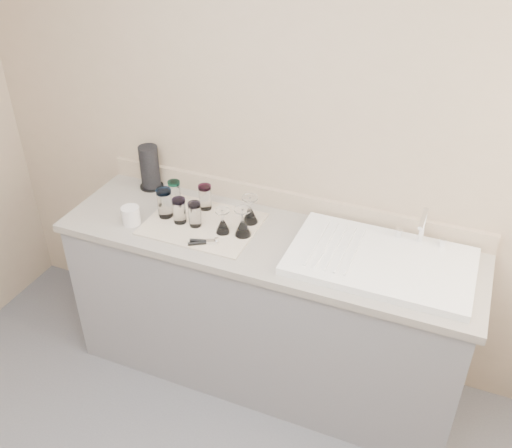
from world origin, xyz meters
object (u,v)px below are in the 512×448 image
at_px(tumbler_purple, 205,197).
at_px(goblet_back_right, 250,214).
at_px(goblet_front_left, 223,225).
at_px(tumbler_teal, 175,192).
at_px(paper_towel_roll, 150,168).
at_px(tumbler_lavender, 195,214).
at_px(tumbler_magenta, 165,203).
at_px(white_mug, 131,215).
at_px(goblet_front_right, 243,226).
at_px(tumbler_blue, 179,210).
at_px(can_opener, 203,242).
at_px(sink_unit, 381,261).

distance_m(tumbler_purple, goblet_back_right, 0.27).
height_order(tumbler_purple, goblet_front_left, tumbler_purple).
relative_size(tumbler_teal, paper_towel_roll, 0.52).
bearing_deg(tumbler_purple, tumbler_lavender, -81.02).
distance_m(tumbler_magenta, white_mug, 0.18).
bearing_deg(goblet_front_left, goblet_back_right, 57.15).
xyz_separation_m(tumbler_purple, white_mug, (-0.28, -0.26, -0.03)).
distance_m(tumbler_magenta, tumbler_lavender, 0.18).
bearing_deg(goblet_front_right, tumbler_blue, -177.23).
height_order(tumbler_blue, goblet_front_left, tumbler_blue).
distance_m(can_opener, paper_towel_roll, 0.65).
xyz_separation_m(goblet_back_right, white_mug, (-0.55, -0.23, -0.01)).
height_order(goblet_back_right, paper_towel_roll, paper_towel_roll).
bearing_deg(tumbler_lavender, goblet_front_left, -0.65).
bearing_deg(tumbler_teal, tumbler_magenta, -82.29).
height_order(tumbler_blue, tumbler_lavender, tumbler_blue).
relative_size(tumbler_purple, goblet_front_left, 1.06).
bearing_deg(tumbler_lavender, sink_unit, 3.06).
bearing_deg(goblet_front_right, sink_unit, 2.96).
xyz_separation_m(goblet_front_left, paper_towel_roll, (-0.56, 0.26, 0.07)).
bearing_deg(goblet_front_left, can_opener, -109.96).
bearing_deg(tumbler_blue, goblet_front_left, -0.03).
bearing_deg(tumbler_magenta, goblet_back_right, 15.04).
xyz_separation_m(tumbler_teal, white_mug, (-0.11, -0.25, -0.03)).
distance_m(tumbler_lavender, goblet_front_right, 0.25).
xyz_separation_m(tumbler_purple, goblet_front_left, (0.18, -0.17, -0.03)).
height_order(tumbler_purple, can_opener, tumbler_purple).
xyz_separation_m(can_opener, white_mug, (-0.42, 0.03, 0.03)).
xyz_separation_m(sink_unit, tumbler_magenta, (-1.10, -0.03, 0.07)).
height_order(tumbler_lavender, goblet_front_right, goblet_front_right).
height_order(sink_unit, white_mug, sink_unit).
height_order(tumbler_magenta, can_opener, tumbler_magenta).
bearing_deg(paper_towel_roll, can_opener, -36.71).
height_order(tumbler_magenta, goblet_back_right, tumbler_magenta).
distance_m(sink_unit, tumbler_magenta, 1.10).
relative_size(goblet_front_left, paper_towel_roll, 0.51).
height_order(tumbler_purple, tumbler_lavender, tumbler_purple).
height_order(tumbler_lavender, paper_towel_roll, paper_towel_roll).
xyz_separation_m(tumbler_teal, paper_towel_roll, (-0.21, 0.11, 0.05)).
height_order(tumbler_purple, goblet_back_right, goblet_back_right).
xyz_separation_m(tumbler_lavender, goblet_front_left, (0.15, -0.00, -0.02)).
height_order(goblet_front_left, can_opener, goblet_front_left).
xyz_separation_m(tumbler_magenta, goblet_front_left, (0.33, -0.02, -0.03)).
height_order(tumbler_lavender, can_opener, tumbler_lavender).
distance_m(goblet_front_left, white_mug, 0.47).
distance_m(tumbler_teal, white_mug, 0.27).
height_order(goblet_front_right, paper_towel_roll, paper_towel_roll).
xyz_separation_m(tumbler_purple, goblet_back_right, (0.26, -0.03, -0.02)).
bearing_deg(paper_towel_roll, tumbler_purple, -14.24).
xyz_separation_m(tumbler_magenta, goblet_back_right, (0.42, 0.11, -0.03)).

